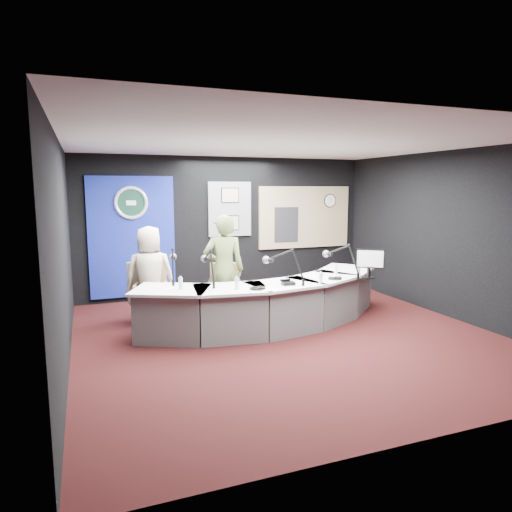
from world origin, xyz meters
name	(u,v)px	position (x,y,z in m)	size (l,w,h in m)	color
ground	(288,336)	(0.00, 0.00, 0.00)	(6.00, 6.00, 0.00)	black
ceiling	(290,143)	(0.00, 0.00, 2.80)	(6.00, 6.00, 0.02)	silver
wall_back	(227,226)	(0.00, 3.00, 1.40)	(6.00, 0.02, 2.80)	black
wall_front	(440,282)	(0.00, -3.00, 1.40)	(6.00, 0.02, 2.80)	black
wall_left	(63,253)	(-3.00, 0.00, 1.40)	(0.02, 6.00, 2.80)	black
wall_right	(452,235)	(3.00, 0.00, 1.40)	(0.02, 6.00, 2.80)	black
broadcast_desk	(270,303)	(-0.05, 0.55, 0.38)	(4.50, 1.90, 0.75)	silver
backdrop_panel	(132,237)	(-1.90, 2.97, 1.25)	(1.60, 0.05, 2.30)	navy
agency_seal	(131,203)	(-1.90, 2.93, 1.90)	(0.63, 0.63, 0.07)	silver
seal_center	(131,203)	(-1.90, 2.94, 1.90)	(0.48, 0.48, 0.01)	#0D3022
pinboard	(230,209)	(0.05, 2.97, 1.75)	(0.90, 0.04, 1.10)	slate
framed_photo_upper	(230,195)	(0.05, 2.94, 2.03)	(0.34, 0.02, 0.27)	gray
framed_photo_lower	(230,223)	(0.05, 2.94, 1.47)	(0.34, 0.02, 0.27)	gray
booth_window_frame	(305,217)	(1.75, 2.97, 1.55)	(2.12, 0.06, 1.32)	#9C8861
booth_glow	(305,217)	(1.75, 2.96, 1.55)	(2.00, 0.02, 1.20)	#FFD0A1
equipment_rack	(286,225)	(1.30, 2.94, 1.40)	(0.55, 0.02, 0.75)	black
wall_clock	(330,201)	(2.35, 2.94, 1.90)	(0.28, 0.28, 0.01)	white
armchair_left	(151,295)	(-1.80, 1.38, 0.46)	(0.52, 0.52, 0.92)	#AE844F
armchair_right	(224,292)	(-0.69, 0.95, 0.51)	(0.58, 0.58, 1.03)	#AE844F
draped_jacket	(143,283)	(-1.88, 1.62, 0.62)	(0.50, 0.10, 0.70)	slate
person_man	(150,275)	(-1.80, 1.38, 0.79)	(0.77, 0.50, 1.59)	beige
person_woman	(224,270)	(-0.69, 0.95, 0.88)	(0.64, 0.42, 1.76)	#586836
computer_monitor	(369,259)	(1.45, 0.10, 1.07)	(0.41, 0.02, 0.28)	black
desk_phone	(288,283)	(0.05, 0.10, 0.78)	(0.18, 0.15, 0.05)	black
headphones_near	(335,278)	(0.92, 0.23, 0.77)	(0.23, 0.23, 0.04)	black
headphones_far	(258,288)	(-0.48, -0.02, 0.77)	(0.22, 0.22, 0.04)	black
paper_stack	(167,288)	(-1.67, 0.54, 0.75)	(0.22, 0.32, 0.00)	white
notepad	(267,289)	(-0.35, -0.04, 0.75)	(0.21, 0.29, 0.00)	white
boom_mic_a	(173,262)	(-1.50, 0.94, 1.05)	(0.24, 0.73, 0.60)	black
boom_mic_b	(209,264)	(-1.04, 0.57, 1.05)	(0.16, 0.74, 0.60)	black
boom_mic_c	(284,264)	(0.03, 0.20, 1.05)	(0.52, 0.60, 0.60)	black
boom_mic_d	(342,258)	(1.13, 0.40, 1.05)	(0.39, 0.68, 0.60)	black
water_bottles	(280,277)	(0.00, 0.30, 0.84)	(3.07, 0.60, 0.18)	silver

